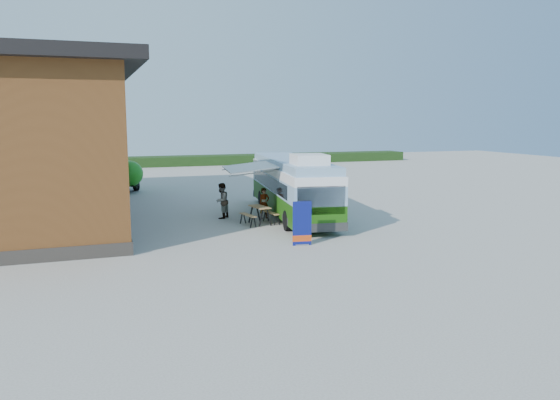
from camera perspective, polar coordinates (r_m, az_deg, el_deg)
name	(u,v)px	position (r m, az deg, el deg)	size (l,w,h in m)	color
ground	(297,242)	(22.27, 1.76, -4.41)	(100.00, 100.00, 0.00)	#BCB7AD
barn	(31,146)	(30.35, -24.56, 5.13)	(9.60, 21.20, 7.50)	brown
hedge	(239,159)	(60.51, -4.31, 4.26)	(40.00, 3.00, 1.00)	#264419
bus	(292,185)	(27.89, 1.30, 1.61)	(3.88, 11.29, 3.40)	#215F0F
awning	(254,169)	(27.23, -2.73, 3.23)	(3.02, 4.30, 0.51)	white
banner	(302,227)	(21.55, 2.32, -2.88)	(0.77, 0.25, 1.77)	navy
picnic_table	(260,211)	(25.81, -2.14, -1.15)	(1.71, 1.57, 0.87)	tan
person_a	(264,203)	(27.29, -1.66, -0.35)	(0.56, 0.37, 1.55)	#999999
person_b	(222,201)	(27.46, -6.13, -0.08)	(0.87, 0.68, 1.79)	#999999
slurry_tanker	(120,172)	(39.88, -16.35, 2.81)	(2.78, 5.69, 2.16)	#228F1A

